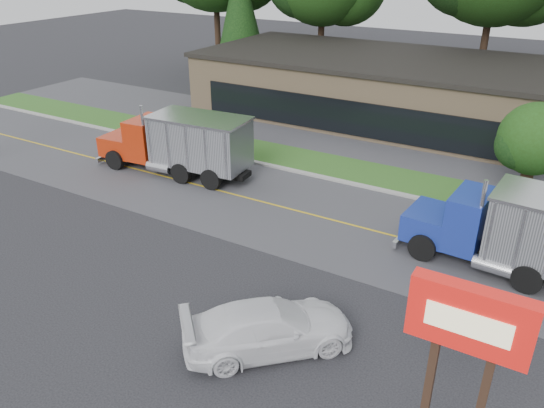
# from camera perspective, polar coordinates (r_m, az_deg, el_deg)

# --- Properties ---
(ground) EXTENTS (140.00, 140.00, 0.00)m
(ground) POSITION_cam_1_polar(r_m,az_deg,el_deg) (19.34, -12.83, -10.51)
(ground) COLOR #37373C
(ground) RESTS_ON ground
(road) EXTENTS (60.00, 8.00, 0.02)m
(road) POSITION_cam_1_polar(r_m,az_deg,el_deg) (25.51, 0.77, -0.27)
(road) COLOR #59595E
(road) RESTS_ON ground
(center_line) EXTENTS (60.00, 0.12, 0.01)m
(center_line) POSITION_cam_1_polar(r_m,az_deg,el_deg) (25.51, 0.77, -0.27)
(center_line) COLOR gold
(center_line) RESTS_ON ground
(curb) EXTENTS (60.00, 0.30, 0.12)m
(curb) POSITION_cam_1_polar(r_m,az_deg,el_deg) (28.90, 4.92, 2.92)
(curb) COLOR #9E9E99
(curb) RESTS_ON ground
(grass_verge) EXTENTS (60.00, 3.40, 0.03)m
(grass_verge) POSITION_cam_1_polar(r_m,az_deg,el_deg) (30.42, 6.41, 4.06)
(grass_verge) COLOR #2D6121
(grass_verge) RESTS_ON ground
(far_parking) EXTENTS (60.00, 7.00, 0.02)m
(far_parking) POSITION_cam_1_polar(r_m,az_deg,el_deg) (34.77, 9.88, 6.68)
(far_parking) COLOR #59595E
(far_parking) RESTS_ON ground
(strip_mall) EXTENTS (32.00, 12.00, 4.00)m
(strip_mall) POSITION_cam_1_polar(r_m,az_deg,el_deg) (39.15, 16.17, 11.29)
(strip_mall) COLOR tan
(strip_mall) RESTS_ON ground
(evergreen_left) EXTENTS (4.87, 4.87, 11.06)m
(evergreen_left) POSITION_cam_1_polar(r_m,az_deg,el_deg) (49.43, -3.44, 19.94)
(evergreen_left) COLOR #382619
(evergreen_left) RESTS_ON ground
(tree_verge) EXTENTS (3.55, 3.34, 5.06)m
(tree_verge) POSITION_cam_1_polar(r_m,az_deg,el_deg) (27.18, 26.52, 5.94)
(tree_verge) COLOR #382619
(tree_verge) RESTS_ON ground
(dump_truck_red) EXTENTS (9.03, 3.31, 3.36)m
(dump_truck_red) POSITION_cam_1_polar(r_m,az_deg,el_deg) (29.03, -9.73, 6.57)
(dump_truck_red) COLOR black
(dump_truck_red) RESTS_ON ground
(dump_truck_blue) EXTENTS (7.93, 3.16, 3.36)m
(dump_truck_blue) POSITION_cam_1_polar(r_m,az_deg,el_deg) (21.71, 25.43, -2.66)
(dump_truck_blue) COLOR black
(dump_truck_blue) RESTS_ON ground
(rally_car) EXTENTS (5.27, 5.26, 1.54)m
(rally_car) POSITION_cam_1_polar(r_m,az_deg,el_deg) (16.70, -0.36, -13.10)
(rally_car) COLOR white
(rally_car) RESTS_ON ground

